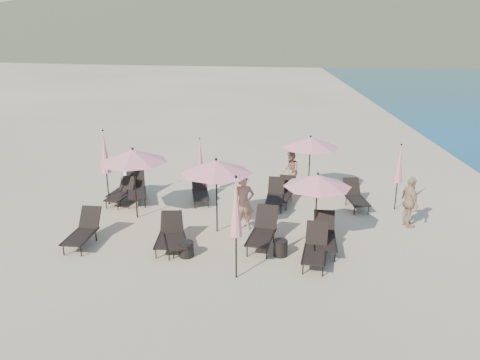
# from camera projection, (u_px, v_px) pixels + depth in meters

# --- Properties ---
(ground) EXTENTS (800.00, 800.00, 0.00)m
(ground) POSITION_uv_depth(u_px,v_px,m) (254.00, 253.00, 13.55)
(ground) COLOR #D6BA8C
(ground) RESTS_ON ground
(lounger_0) EXTENTS (0.74, 1.71, 0.96)m
(lounger_0) POSITION_uv_depth(u_px,v_px,m) (83.00, 230.00, 13.99)
(lounger_0) COLOR black
(lounger_0) RESTS_ON ground
(lounger_1) EXTENTS (1.03, 1.70, 0.92)m
(lounger_1) POSITION_uv_depth(u_px,v_px,m) (175.00, 235.00, 13.74)
(lounger_1) COLOR black
(lounger_1) RESTS_ON ground
(lounger_2) EXTENTS (0.67, 1.60, 0.91)m
(lounger_2) POSITION_uv_depth(u_px,v_px,m) (168.00, 234.00, 13.80)
(lounger_2) COLOR black
(lounger_2) RESTS_ON ground
(lounger_3) EXTENTS (1.01, 1.89, 1.03)m
(lounger_3) POSITION_uv_depth(u_px,v_px,m) (263.00, 230.00, 13.90)
(lounger_3) COLOR black
(lounger_3) RESTS_ON ground
(lounger_4) EXTENTS (0.89, 1.73, 0.95)m
(lounger_4) POSITION_uv_depth(u_px,v_px,m) (315.00, 247.00, 12.90)
(lounger_4) COLOR black
(lounger_4) RESTS_ON ground
(lounger_5) EXTENTS (0.75, 1.72, 0.97)m
(lounger_5) POSITION_uv_depth(u_px,v_px,m) (325.00, 235.00, 13.66)
(lounger_5) COLOR black
(lounger_5) RESTS_ON ground
(lounger_6) EXTENTS (0.82, 1.63, 0.97)m
(lounger_6) POSITION_uv_depth(u_px,v_px,m) (124.00, 186.00, 17.92)
(lounger_6) COLOR black
(lounger_6) RESTS_ON ground
(lounger_7) EXTENTS (1.17, 1.96, 1.06)m
(lounger_7) POSITION_uv_depth(u_px,v_px,m) (136.00, 188.00, 17.61)
(lounger_7) COLOR black
(lounger_7) RESTS_ON ground
(lounger_8) EXTENTS (0.86, 1.61, 0.88)m
(lounger_8) POSITION_uv_depth(u_px,v_px,m) (200.00, 191.00, 17.53)
(lounger_8) COLOR black
(lounger_8) RESTS_ON ground
(lounger_9) EXTENTS (0.74, 1.65, 0.92)m
(lounger_9) POSITION_uv_depth(u_px,v_px,m) (275.00, 195.00, 17.07)
(lounger_9) COLOR black
(lounger_9) RESTS_ON ground
(lounger_10) EXTENTS (0.95, 1.67, 0.90)m
(lounger_10) POSITION_uv_depth(u_px,v_px,m) (284.00, 192.00, 17.37)
(lounger_10) COLOR black
(lounger_10) RESTS_ON ground
(lounger_11) EXTENTS (0.81, 1.67, 0.93)m
(lounger_11) POSITION_uv_depth(u_px,v_px,m) (355.00, 196.00, 16.96)
(lounger_11) COLOR black
(lounger_11) RESTS_ON ground
(lounger_12) EXTENTS (0.90, 1.58, 0.86)m
(lounger_12) POSITION_uv_depth(u_px,v_px,m) (122.00, 193.00, 17.41)
(lounger_12) COLOR black
(lounger_12) RESTS_ON ground
(umbrella_open_0) EXTENTS (2.31, 2.31, 2.49)m
(umbrella_open_0) POSITION_uv_depth(u_px,v_px,m) (133.00, 156.00, 15.48)
(umbrella_open_0) COLOR black
(umbrella_open_0) RESTS_ON ground
(umbrella_open_1) EXTENTS (2.27, 2.27, 2.44)m
(umbrella_open_1) POSITION_uv_depth(u_px,v_px,m) (216.00, 167.00, 14.38)
(umbrella_open_1) COLOR black
(umbrella_open_1) RESTS_ON ground
(umbrella_open_2) EXTENTS (2.03, 2.03, 2.18)m
(umbrella_open_2) POSITION_uv_depth(u_px,v_px,m) (318.00, 181.00, 13.78)
(umbrella_open_2) COLOR black
(umbrella_open_2) RESTS_ON ground
(umbrella_open_3) EXTENTS (2.21, 2.21, 2.37)m
(umbrella_open_3) POSITION_uv_depth(u_px,v_px,m) (310.00, 142.00, 17.80)
(umbrella_open_3) COLOR black
(umbrella_open_3) RESTS_ON ground
(umbrella_closed_0) EXTENTS (0.33, 0.33, 2.79)m
(umbrella_closed_0) POSITION_uv_depth(u_px,v_px,m) (236.00, 208.00, 11.62)
(umbrella_closed_0) COLOR black
(umbrella_closed_0) RESTS_ON ground
(umbrella_closed_1) EXTENTS (0.29, 0.29, 2.44)m
(umbrella_closed_1) POSITION_uv_depth(u_px,v_px,m) (399.00, 164.00, 16.35)
(umbrella_closed_1) COLOR black
(umbrella_closed_1) RESTS_ON ground
(umbrella_closed_2) EXTENTS (0.33, 0.33, 2.81)m
(umbrella_closed_2) POSITION_uv_depth(u_px,v_px,m) (105.00, 153.00, 16.85)
(umbrella_closed_2) COLOR black
(umbrella_closed_2) RESTS_ON ground
(umbrella_closed_3) EXTENTS (0.27, 0.27, 2.28)m
(umbrella_closed_3) POSITION_uv_depth(u_px,v_px,m) (200.00, 156.00, 17.91)
(umbrella_closed_3) COLOR black
(umbrella_closed_3) RESTS_ON ground
(side_table_0) EXTENTS (0.42, 0.42, 0.45)m
(side_table_0) POSITION_uv_depth(u_px,v_px,m) (186.00, 249.00, 13.29)
(side_table_0) COLOR black
(side_table_0) RESTS_ON ground
(side_table_1) EXTENTS (0.41, 0.41, 0.47)m
(side_table_1) POSITION_uv_depth(u_px,v_px,m) (280.00, 248.00, 13.33)
(side_table_1) COLOR black
(side_table_1) RESTS_ON ground
(beachgoer_a) EXTENTS (0.75, 0.58, 1.84)m
(beachgoer_a) POSITION_uv_depth(u_px,v_px,m) (244.00, 203.00, 14.86)
(beachgoer_a) COLOR #B27760
(beachgoer_a) RESTS_ON ground
(beachgoer_b) EXTENTS (0.69, 0.83, 1.58)m
(beachgoer_b) POSITION_uv_depth(u_px,v_px,m) (290.00, 171.00, 18.74)
(beachgoer_b) COLOR #A37654
(beachgoer_b) RESTS_ON ground
(beachgoer_c) EXTENTS (0.59, 1.05, 1.69)m
(beachgoer_c) POSITION_uv_depth(u_px,v_px,m) (410.00, 202.00, 15.16)
(beachgoer_c) COLOR tan
(beachgoer_c) RESTS_ON ground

